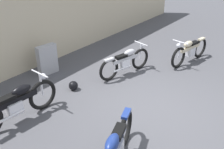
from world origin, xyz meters
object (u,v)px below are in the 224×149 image
object	(u,v)px
stone_marker	(47,60)
motorcycle_blue	(115,149)
motorcycle_silver	(126,61)
motorcycle_black	(17,104)
motorcycle_cream	(190,50)
helmet	(73,86)

from	to	relation	value
stone_marker	motorcycle_blue	world-z (taller)	motorcycle_blue
motorcycle_blue	motorcycle_silver	distance (m)	3.73
motorcycle_silver	motorcycle_black	bearing A→B (deg)	-175.81
stone_marker	motorcycle_cream	distance (m)	4.61
helmet	motorcycle_blue	world-z (taller)	motorcycle_blue
stone_marker	helmet	bearing A→B (deg)	-101.18
stone_marker	motorcycle_silver	xyz separation A→B (m)	(1.38, -1.92, -0.04)
stone_marker	helmet	distance (m)	1.38
motorcycle_blue	motorcycle_black	bearing A→B (deg)	-104.62
motorcycle_black	motorcycle_silver	bearing A→B (deg)	-7.02
stone_marker	helmet	world-z (taller)	stone_marker
motorcycle_cream	motorcycle_black	distance (m)	5.66
stone_marker	motorcycle_black	size ratio (longest dim) A/B	0.43
motorcycle_cream	motorcycle_blue	bearing A→B (deg)	19.34
helmet	motorcycle_black	xyz separation A→B (m)	(-1.73, -0.02, 0.33)
stone_marker	motorcycle_cream	size ratio (longest dim) A/B	0.47
helmet	motorcycle_cream	world-z (taller)	motorcycle_cream
stone_marker	motorcycle_black	distance (m)	2.39
stone_marker	motorcycle_blue	xyz separation A→B (m)	(-1.81, -3.85, -0.01)
motorcycle_cream	motorcycle_black	xyz separation A→B (m)	(-5.37, 1.80, 0.03)
stone_marker	motorcycle_blue	size ratio (longest dim) A/B	0.46
motorcycle_blue	motorcycle_cream	bearing A→B (deg)	169.16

